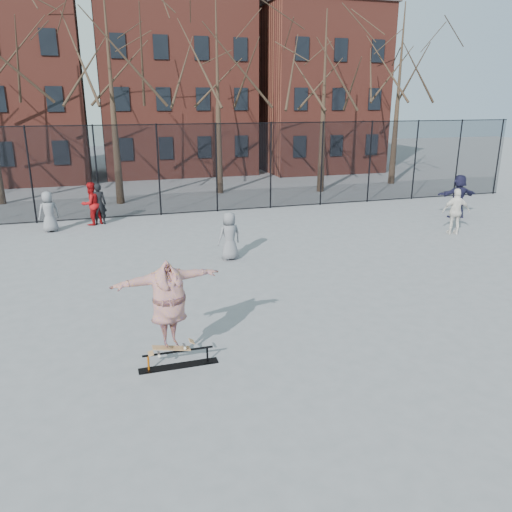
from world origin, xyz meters
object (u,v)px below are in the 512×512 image
object	(u,v)px
bystander_white	(456,212)
bystander_extra	(229,236)
bystander_navy	(458,196)
skate_rail	(178,360)
skater	(169,306)
bystander_black	(98,204)
bystander_red	(91,204)
bystander_grey	(49,212)
skateboard	(171,349)

from	to	relation	value
bystander_white	bystander_extra	bearing A→B (deg)	21.43
bystander_navy	bystander_extra	size ratio (longest dim) A/B	1.20
skate_rail	skater	size ratio (longest dim) A/B	0.74
bystander_black	bystander_red	xyz separation A→B (m)	(-0.28, 0.00, 0.02)
skater	bystander_black	world-z (taller)	skater
skater	bystander_grey	size ratio (longest dim) A/B	1.30
bystander_red	bystander_extra	world-z (taller)	bystander_red
bystander_extra	skate_rail	bearing A→B (deg)	54.72
skate_rail	bystander_grey	distance (m)	12.29
bystander_black	bystander_extra	bearing A→B (deg)	120.34
bystander_white	skater	bearing A→B (deg)	48.06
bystander_navy	bystander_red	bearing A→B (deg)	-5.41
bystander_grey	bystander_extra	world-z (taller)	bystander_grey
bystander_grey	skate_rail	bearing A→B (deg)	84.64
skateboard	bystander_red	world-z (taller)	bystander_red
bystander_grey	bystander_red	size ratio (longest dim) A/B	0.91
skateboard	bystander_red	size ratio (longest dim) A/B	0.45
bystander_black	skater	bearing A→B (deg)	93.38
skater	bystander_extra	bearing A→B (deg)	56.38
skate_rail	bystander_navy	size ratio (longest dim) A/B	0.82
skater	bystander_red	bearing A→B (deg)	86.84
skateboard	bystander_navy	xyz separation A→B (m)	(13.79, 9.27, 0.56)
skater	bystander_extra	world-z (taller)	skater
bystander_grey	bystander_black	size ratio (longest dim) A/B	0.93
skater	bystander_navy	world-z (taller)	skater
skater	bystander_red	size ratio (longest dim) A/B	1.18
bystander_grey	bystander_navy	world-z (taller)	bystander_navy
bystander_white	bystander_navy	bearing A→B (deg)	-111.98
bystander_black	bystander_white	distance (m)	14.25
bystander_grey	bystander_white	distance (m)	15.73
skate_rail	bystander_navy	xyz separation A→B (m)	(13.66, 9.27, 0.81)
bystander_black	bystander_navy	size ratio (longest dim) A/B	0.91
bystander_white	bystander_navy	xyz separation A→B (m)	(1.97, 2.37, 0.06)
skateboard	skater	distance (m)	0.90
bystander_white	bystander_extra	xyz separation A→B (m)	(-9.07, -0.58, -0.10)
skate_rail	bystander_white	world-z (taller)	bystander_white
skate_rail	bystander_navy	bearing A→B (deg)	34.15
skater	bystander_red	xyz separation A→B (m)	(-1.54, 12.57, -0.40)
skate_rail	bystander_navy	world-z (taller)	bystander_navy
skater	skate_rail	bearing A→B (deg)	-10.12
bystander_navy	skater	bearing A→B (deg)	40.66
bystander_extra	bystander_red	bearing A→B (deg)	-68.28
skate_rail	bystander_black	bearing A→B (deg)	96.24
skate_rail	bystander_grey	bearing A→B (deg)	105.31
skater	bystander_red	world-z (taller)	skater
skateboard	bystander_white	distance (m)	13.70
bystander_red	bystander_extra	size ratio (longest dim) A/B	1.12
skate_rail	bystander_white	xyz separation A→B (m)	(11.70, 6.90, 0.75)
skateboard	bystander_grey	size ratio (longest dim) A/B	0.49
skateboard	bystander_grey	world-z (taller)	bystander_grey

